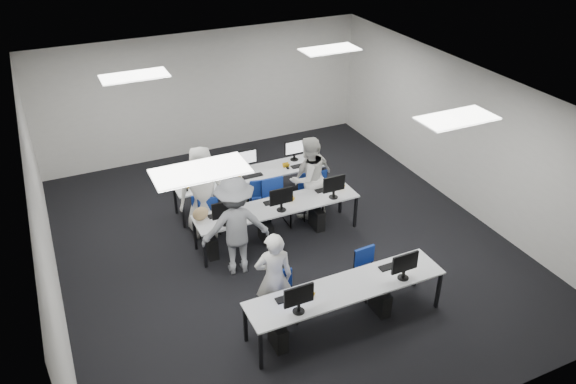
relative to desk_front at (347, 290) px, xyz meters
name	(u,v)px	position (x,y,z in m)	size (l,w,h in m)	color
room	(282,174)	(0.00, 2.40, 0.82)	(9.00, 9.02, 3.00)	black
ceiling_panels	(281,95)	(0.00, 2.40, 2.30)	(5.20, 4.60, 0.02)	white
desk_front	(347,290)	(0.00, 0.00, 0.00)	(3.20, 0.70, 0.73)	silver
desk_mid	(277,208)	(0.00, 2.60, 0.00)	(3.20, 0.70, 0.73)	silver
desk_back	(250,175)	(0.00, 4.00, 0.00)	(3.20, 0.70, 0.73)	silver
equipment_front	(335,310)	(-0.19, -0.02, -0.32)	(2.51, 0.41, 1.19)	#0D20AF
equipment_mid	(269,225)	(-0.19, 2.58, -0.32)	(2.91, 0.41, 1.19)	white
equipment_back	(259,187)	(0.19, 4.02, -0.32)	(2.91, 0.41, 1.19)	white
chair_0	(283,305)	(-0.83, 0.53, -0.42)	(0.48, 0.50, 0.82)	navy
chair_1	(368,280)	(0.72, 0.48, -0.42)	(0.43, 0.46, 0.82)	navy
chair_2	(204,225)	(-1.28, 3.25, -0.42)	(0.49, 0.52, 0.82)	navy
chair_3	(276,211)	(0.16, 3.04, -0.38)	(0.49, 0.53, 0.96)	navy
chair_4	(310,203)	(0.94, 3.08, -0.40)	(0.50, 0.53, 0.88)	navy
chair_5	(209,219)	(-1.12, 3.40, -0.41)	(0.51, 0.53, 0.84)	navy
chair_6	(260,202)	(0.01, 3.53, -0.40)	(0.54, 0.57, 0.90)	navy
chair_7	(315,191)	(1.26, 3.50, -0.42)	(0.40, 0.43, 0.81)	navy
handbag	(201,214)	(-1.45, 2.74, 0.18)	(0.31, 0.20, 0.25)	#966F4D
student_0	(274,278)	(-0.95, 0.58, 0.13)	(0.59, 0.39, 1.62)	silver
student_1	(308,178)	(0.89, 3.11, 0.19)	(0.84, 0.66, 1.74)	silver
student_2	(203,192)	(-1.21, 3.37, 0.24)	(0.90, 0.58, 1.83)	silver
student_3	(313,176)	(1.08, 3.26, 0.10)	(0.91, 0.38, 1.56)	silver
photographer	(236,226)	(-1.05, 2.00, 0.24)	(1.19, 0.69, 1.85)	gray
dslr_camera	(231,170)	(-1.02, 2.18, 1.23)	(0.14, 0.18, 0.10)	black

